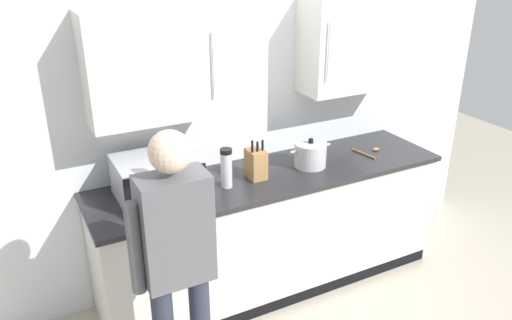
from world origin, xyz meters
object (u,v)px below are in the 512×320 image
Objects in this scene: microwave_oven at (154,178)px; person_figure at (177,257)px; wooden_spoon at (370,151)px; knife_block at (256,164)px; stock_pot at (310,154)px; thermos_flask at (226,168)px.

person_figure reaches higher than microwave_oven.
knife_block is at bearing 179.49° from wooden_spoon.
wooden_spoon is at bearing -0.16° from stock_pot.
microwave_oven is at bearing 177.22° from stock_pot.
person_figure is at bearing -129.61° from thermos_flask.
thermos_flask reaches higher than microwave_oven.
microwave_oven is 1.54× the size of stock_pot.
microwave_oven reaches higher than stock_pot.
stock_pot is at bearing 179.84° from wooden_spoon.
stock_pot is (1.13, -0.06, -0.04)m from microwave_oven.
microwave_oven is 0.47m from thermos_flask.
stock_pot is (0.44, -0.01, -0.01)m from knife_block.
stock_pot reaches higher than wooden_spoon.
microwave_oven is 2.29× the size of wooden_spoon.
stock_pot is (-0.55, 0.00, 0.08)m from wooden_spoon.
thermos_flask is 1.22m from wooden_spoon.
microwave_oven is 1.78× the size of knife_block.
microwave_oven is 0.70m from knife_block.
microwave_oven reaches higher than wooden_spoon.
wooden_spoon is 0.13× the size of person_figure.
microwave_oven is 1.89× the size of thermos_flask.
knife_block reaches higher than microwave_oven.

